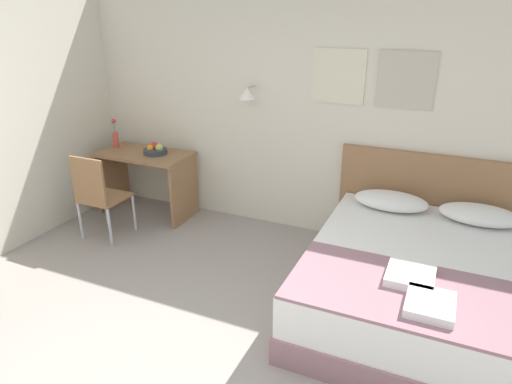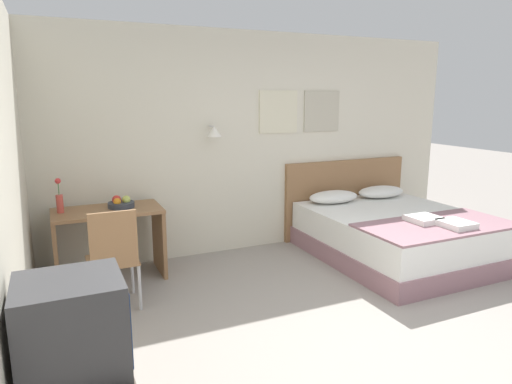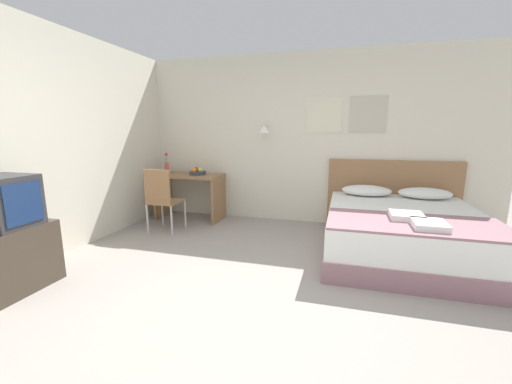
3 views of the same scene
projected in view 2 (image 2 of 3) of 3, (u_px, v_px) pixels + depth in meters
The scene contains 14 objects.
ground_plane at pixel (399, 352), 3.44m from camera, with size 24.00×24.00×0.00m, color gray.
wall_back at pixel (252, 143), 5.61m from camera, with size 5.84×0.31×2.65m.
bed at pixel (397, 236), 5.40m from camera, with size 1.75×2.06×0.54m.
headboard at pixel (345, 197), 6.29m from camera, with size 1.87×0.06×1.04m.
pillow_left at pixel (333, 197), 5.87m from camera, with size 0.69×0.39×0.15m.
pillow_right at pixel (381, 192), 6.18m from camera, with size 0.69×0.39×0.15m.
throw_blanket at pixel (438, 225), 4.80m from camera, with size 1.70×0.83×0.02m.
folded_towel_near_foot at pixel (424, 219), 4.90m from camera, with size 0.32×0.33×0.06m.
folded_towel_mid_bed at pixel (456, 224), 4.70m from camera, with size 0.29×0.33×0.06m.
desk at pixel (109, 232), 4.72m from camera, with size 1.08×0.59×0.76m.
desk_chair at pixel (113, 253), 4.01m from camera, with size 0.44×0.44×0.94m.
fruit_bowl at pixel (121, 203), 4.74m from camera, with size 0.27×0.27×0.12m.
flower_vase at pixel (60, 200), 4.50m from camera, with size 0.07×0.07×0.35m.
television at pixel (72, 327), 2.11m from camera, with size 0.48×0.43×0.47m.
Camera 2 is at (-2.27, -2.39, 1.89)m, focal length 32.00 mm.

